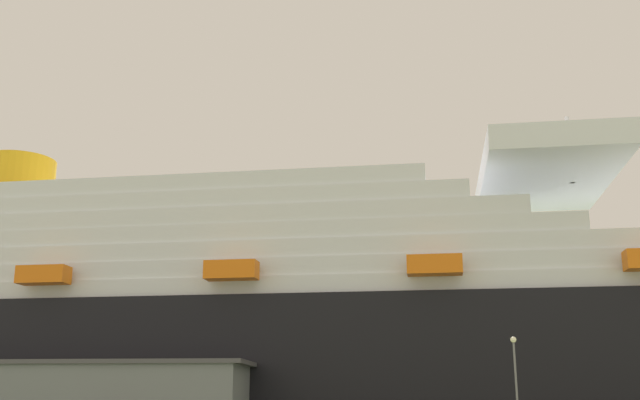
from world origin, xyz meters
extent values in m
cube|color=black|center=(-20.33, 55.35, 9.41)|extent=(220.13, 53.30, 18.82)
cube|color=white|center=(-20.33, 55.35, 20.29)|extent=(193.83, 48.37, 2.92)
cube|color=white|center=(-24.68, 55.68, 23.21)|extent=(180.93, 46.77, 2.92)
cube|color=white|center=(-29.03, 56.01, 26.13)|extent=(172.60, 45.55, 2.92)
cube|color=white|center=(-33.37, 56.34, 29.05)|extent=(165.52, 44.32, 2.92)
cube|color=white|center=(-37.72, 56.68, 31.98)|extent=(157.71, 43.38, 2.92)
cube|color=white|center=(-42.07, 57.01, 34.90)|extent=(148.68, 42.05, 2.92)
cube|color=white|center=(-46.41, 57.34, 37.82)|extent=(143.98, 41.08, 2.92)
cube|color=white|center=(44.86, 50.36, 41.28)|extent=(24.82, 42.00, 4.00)
cylinder|color=yellow|center=(-52.93, 57.84, 43.73)|extent=(14.21, 14.21, 8.90)
cylinder|color=silver|center=(49.21, 50.02, 45.28)|extent=(0.80, 0.80, 12.00)
cube|color=orange|center=(-37.00, 37.44, 22.33)|extent=(8.22, 3.80, 2.80)
cube|color=orange|center=(-6.58, 35.11, 22.33)|extent=(8.22, 3.80, 2.80)
cube|color=orange|center=(23.85, 32.79, 22.33)|extent=(8.22, 3.80, 2.80)
cube|color=slate|center=(-29.04, 33.93, 3.99)|extent=(51.24, 22.52, 7.98)
cube|color=#4C4C51|center=(-29.04, 33.93, 8.28)|extent=(53.29, 23.42, 0.60)
cylinder|color=slate|center=(27.87, -4.86, 4.26)|extent=(0.20, 0.20, 8.51)
sphere|color=#F9F2CC|center=(27.87, -4.86, 8.76)|extent=(0.56, 0.56, 0.56)
camera|label=1|loc=(15.20, -77.04, 3.43)|focal=42.41mm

